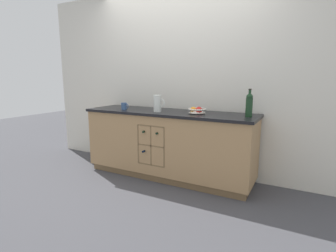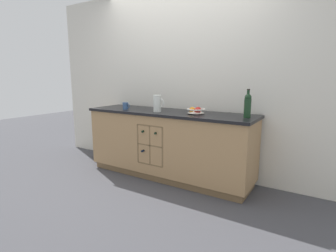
{
  "view_description": "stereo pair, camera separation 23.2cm",
  "coord_description": "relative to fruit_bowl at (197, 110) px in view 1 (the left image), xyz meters",
  "views": [
    {
      "loc": [
        1.6,
        -2.98,
        1.33
      ],
      "look_at": [
        0.0,
        0.0,
        0.69
      ],
      "focal_mm": 28.0,
      "sensor_mm": 36.0,
      "label": 1
    },
    {
      "loc": [
        1.8,
        -2.86,
        1.33
      ],
      "look_at": [
        0.0,
        0.0,
        0.69
      ],
      "focal_mm": 28.0,
      "sensor_mm": 36.0,
      "label": 2
    }
  ],
  "objects": [
    {
      "name": "ground_plane",
      "position": [
        -0.41,
        0.02,
        -0.93
      ],
      "size": [
        14.0,
        14.0,
        0.0
      ],
      "primitive_type": "plane",
      "color": "#424247"
    },
    {
      "name": "back_wall",
      "position": [
        -0.41,
        0.39,
        0.35
      ],
      "size": [
        4.64,
        0.06,
        2.55
      ],
      "primitive_type": "cube",
      "color": "silver",
      "rests_on": "ground_plane"
    },
    {
      "name": "kitchen_island",
      "position": [
        -0.41,
        0.02,
        -0.48
      ],
      "size": [
        2.28,
        0.65,
        0.89
      ],
      "color": "brown",
      "rests_on": "ground_plane"
    },
    {
      "name": "fruit_bowl",
      "position": [
        0.0,
        0.0,
        0.0
      ],
      "size": [
        0.22,
        0.22,
        0.08
      ],
      "color": "silver",
      "rests_on": "kitchen_island"
    },
    {
      "name": "white_pitcher",
      "position": [
        -0.5,
        -0.09,
        0.07
      ],
      "size": [
        0.16,
        0.11,
        0.21
      ],
      "color": "silver",
      "rests_on": "kitchen_island"
    },
    {
      "name": "ceramic_mug",
      "position": [
        -1.02,
        -0.11,
        0.01
      ],
      "size": [
        0.11,
        0.07,
        0.1
      ],
      "color": "#385684",
      "rests_on": "kitchen_island"
    },
    {
      "name": "standing_wine_bottle",
      "position": [
        0.61,
        0.02,
        0.1
      ],
      "size": [
        0.08,
        0.08,
        0.31
      ],
      "color": "#19381E",
      "rests_on": "kitchen_island"
    }
  ]
}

